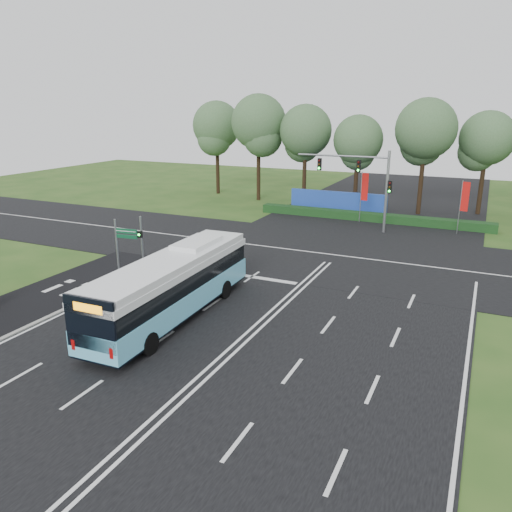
{
  "coord_description": "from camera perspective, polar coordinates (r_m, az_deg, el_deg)",
  "views": [
    {
      "loc": [
        9.65,
        -22.26,
        10.51
      ],
      "look_at": [
        -1.61,
        2.0,
        2.47
      ],
      "focal_mm": 35.0,
      "sensor_mm": 36.0,
      "label": 1
    }
  ],
  "objects": [
    {
      "name": "banner_flag_mid",
      "position": [
        47.59,
        12.2,
        7.4
      ],
      "size": [
        0.69,
        0.19,
        4.76
      ],
      "rotation": [
        0.0,
        0.0,
        -0.2
      ],
      "color": "gray",
      "rests_on": "ground"
    },
    {
      "name": "traffic_light_gantry",
      "position": [
        44.18,
        12.49,
        8.74
      ],
      "size": [
        8.41,
        0.28,
        7.0
      ],
      "color": "gray",
      "rests_on": "ground"
    },
    {
      "name": "bike_path",
      "position": [
        31.17,
        -22.67,
        -4.27
      ],
      "size": [
        5.0,
        18.0,
        0.06
      ],
      "primitive_type": "cube",
      "color": "black",
      "rests_on": "ground"
    },
    {
      "name": "hedge",
      "position": [
        48.81,
        12.99,
        4.35
      ],
      "size": [
        22.0,
        1.2,
        0.8
      ],
      "primitive_type": "cube",
      "color": "#133515",
      "rests_on": "ground"
    },
    {
      "name": "eucalyptus_row",
      "position": [
        53.99,
        15.08,
        13.74
      ],
      "size": [
        47.42,
        8.44,
        12.13
      ],
      "color": "black",
      "rests_on": "ground"
    },
    {
      "name": "road_cross",
      "position": [
        37.11,
        8.8,
        0.12
      ],
      "size": [
        120.0,
        14.0,
        0.05
      ],
      "primitive_type": "cube",
      "color": "black",
      "rests_on": "ground"
    },
    {
      "name": "kerb_strip",
      "position": [
        29.5,
        -19.48,
        -5.02
      ],
      "size": [
        0.25,
        18.0,
        0.12
      ],
      "primitive_type": "cube",
      "color": "gray",
      "rests_on": "ground"
    },
    {
      "name": "city_bus",
      "position": [
        25.74,
        -9.49,
        -3.35
      ],
      "size": [
        2.92,
        12.33,
        3.52
      ],
      "rotation": [
        0.0,
        0.0,
        0.03
      ],
      "color": "#64C4E8",
      "rests_on": "ground"
    },
    {
      "name": "road_main",
      "position": [
        26.43,
        1.36,
        -6.65
      ],
      "size": [
        20.0,
        120.0,
        0.04
      ],
      "primitive_type": "cube",
      "color": "black",
      "rests_on": "ground"
    },
    {
      "name": "ground",
      "position": [
        26.44,
        1.36,
        -6.69
      ],
      "size": [
        120.0,
        120.0,
        0.0
      ],
      "primitive_type": "plane",
      "color": "#284C19",
      "rests_on": "ground"
    },
    {
      "name": "pedestrian_signal",
      "position": [
        33.47,
        -12.95,
        1.61
      ],
      "size": [
        0.35,
        0.43,
        3.7
      ],
      "rotation": [
        0.0,
        0.0,
        0.4
      ],
      "color": "gray",
      "rests_on": "ground"
    },
    {
      "name": "banner_flag_right",
      "position": [
        45.48,
        22.65,
        5.95
      ],
      "size": [
        0.67,
        0.22,
        4.61
      ],
      "rotation": [
        0.0,
        0.0,
        -0.25
      ],
      "color": "gray",
      "rests_on": "ground"
    },
    {
      "name": "blue_hoarding",
      "position": [
        51.98,
        9.31,
        6.09
      ],
      "size": [
        10.0,
        0.3,
        2.2
      ],
      "primitive_type": "cube",
      "color": "#1F44AB",
      "rests_on": "ground"
    },
    {
      "name": "street_sign",
      "position": [
        31.76,
        -15.14,
        1.49
      ],
      "size": [
        1.52,
        0.27,
        3.92
      ],
      "rotation": [
        0.0,
        0.0,
        0.12
      ],
      "color": "gray",
      "rests_on": "ground"
    }
  ]
}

